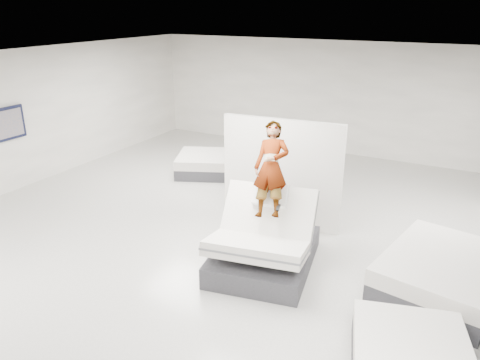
{
  "coord_description": "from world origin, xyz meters",
  "views": [
    {
      "loc": [
        3.56,
        -6.07,
        4.14
      ],
      "look_at": [
        -0.36,
        1.25,
        1.0
      ],
      "focal_mm": 35.0,
      "sensor_mm": 36.0,
      "label": 1
    }
  ],
  "objects_px": {
    "flat_bed_right_far": "(443,274)",
    "flat_bed_left_far": "(214,164)",
    "remote": "(278,208)",
    "person": "(270,188)",
    "divider_panel": "(281,174)",
    "hero_bed": "(264,245)",
    "wall_poster": "(6,124)"
  },
  "relations": [
    {
      "from": "person",
      "to": "flat_bed_right_far",
      "type": "height_order",
      "value": "person"
    },
    {
      "from": "divider_panel",
      "to": "flat_bed_right_far",
      "type": "height_order",
      "value": "divider_panel"
    },
    {
      "from": "remote",
      "to": "flat_bed_left_far",
      "type": "xyz_separation_m",
      "value": [
        -3.33,
        3.52,
        -0.86
      ]
    },
    {
      "from": "remote",
      "to": "flat_bed_left_far",
      "type": "bearing_deg",
      "value": 123.09
    },
    {
      "from": "divider_panel",
      "to": "flat_bed_right_far",
      "type": "distance_m",
      "value": 3.36
    },
    {
      "from": "hero_bed",
      "to": "person",
      "type": "relative_size",
      "value": 1.42
    },
    {
      "from": "hero_bed",
      "to": "person",
      "type": "height_order",
      "value": "person"
    },
    {
      "from": "hero_bed",
      "to": "divider_panel",
      "type": "distance_m",
      "value": 1.79
    },
    {
      "from": "flat_bed_left_far",
      "to": "person",
      "type": "bearing_deg",
      "value": -46.48
    },
    {
      "from": "person",
      "to": "flat_bed_right_far",
      "type": "bearing_deg",
      "value": -4.09
    },
    {
      "from": "flat_bed_right_far",
      "to": "divider_panel",
      "type": "bearing_deg",
      "value": 162.69
    },
    {
      "from": "wall_poster",
      "to": "divider_panel",
      "type": "bearing_deg",
      "value": 11.57
    },
    {
      "from": "hero_bed",
      "to": "flat_bed_left_far",
      "type": "relative_size",
      "value": 1.02
    },
    {
      "from": "remote",
      "to": "flat_bed_right_far",
      "type": "xyz_separation_m",
      "value": [
        2.49,
        0.61,
        -0.82
      ]
    },
    {
      "from": "person",
      "to": "flat_bed_right_far",
      "type": "relative_size",
      "value": 0.68
    },
    {
      "from": "person",
      "to": "wall_poster",
      "type": "bearing_deg",
      "value": 169.62
    },
    {
      "from": "person",
      "to": "wall_poster",
      "type": "distance_m",
      "value": 6.56
    },
    {
      "from": "hero_bed",
      "to": "divider_panel",
      "type": "relative_size",
      "value": 0.97
    },
    {
      "from": "person",
      "to": "flat_bed_left_far",
      "type": "height_order",
      "value": "person"
    },
    {
      "from": "flat_bed_right_far",
      "to": "flat_bed_left_far",
      "type": "relative_size",
      "value": 1.06
    },
    {
      "from": "divider_panel",
      "to": "remote",
      "type": "bearing_deg",
      "value": -73.34
    },
    {
      "from": "divider_panel",
      "to": "flat_bed_left_far",
      "type": "height_order",
      "value": "divider_panel"
    },
    {
      "from": "hero_bed",
      "to": "wall_poster",
      "type": "relative_size",
      "value": 2.4
    },
    {
      "from": "flat_bed_right_far",
      "to": "hero_bed",
      "type": "bearing_deg",
      "value": -166.71
    },
    {
      "from": "wall_poster",
      "to": "hero_bed",
      "type": "bearing_deg",
      "value": -2.93
    },
    {
      "from": "remote",
      "to": "flat_bed_right_far",
      "type": "relative_size",
      "value": 0.06
    },
    {
      "from": "hero_bed",
      "to": "flat_bed_right_far",
      "type": "relative_size",
      "value": 0.96
    },
    {
      "from": "person",
      "to": "flat_bed_left_far",
      "type": "relative_size",
      "value": 0.72
    },
    {
      "from": "flat_bed_left_far",
      "to": "wall_poster",
      "type": "relative_size",
      "value": 2.35
    },
    {
      "from": "flat_bed_left_far",
      "to": "flat_bed_right_far",
      "type": "bearing_deg",
      "value": -26.59
    },
    {
      "from": "remote",
      "to": "person",
      "type": "bearing_deg",
      "value": 122.15
    },
    {
      "from": "person",
      "to": "remote",
      "type": "bearing_deg",
      "value": -57.85
    }
  ]
}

